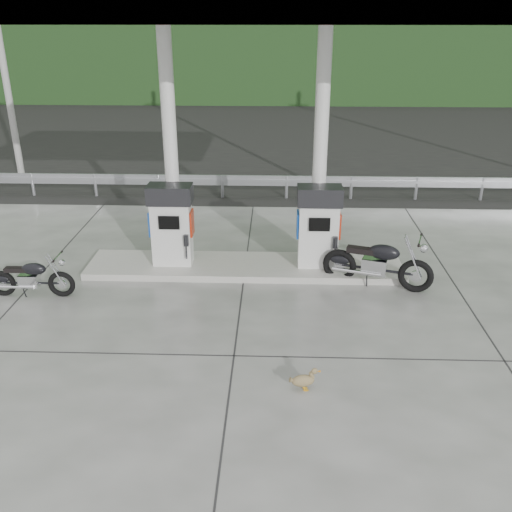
{
  "coord_description": "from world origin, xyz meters",
  "views": [
    {
      "loc": [
        0.66,
        -9.13,
        5.34
      ],
      "look_at": [
        0.3,
        1.0,
        1.0
      ],
      "focal_mm": 40.0,
      "sensor_mm": 36.0,
      "label": 1
    }
  ],
  "objects_px": {
    "gas_pump_right": "(318,227)",
    "motorcycle_right": "(377,264)",
    "gas_pump_left": "(172,225)",
    "duck": "(303,381)",
    "motorcycle_left": "(31,278)"
  },
  "relations": [
    {
      "from": "gas_pump_right",
      "to": "motorcycle_right",
      "type": "distance_m",
      "value": 1.5
    },
    {
      "from": "gas_pump_left",
      "to": "duck",
      "type": "xyz_separation_m",
      "value": [
        2.72,
        -4.39,
        -0.89
      ]
    },
    {
      "from": "gas_pump_left",
      "to": "gas_pump_right",
      "type": "xyz_separation_m",
      "value": [
        3.2,
        0.0,
        0.0
      ]
    },
    {
      "from": "gas_pump_left",
      "to": "motorcycle_left",
      "type": "relative_size",
      "value": 1.09
    },
    {
      "from": "gas_pump_left",
      "to": "motorcycle_right",
      "type": "distance_m",
      "value": 4.49
    },
    {
      "from": "motorcycle_left",
      "to": "motorcycle_right",
      "type": "height_order",
      "value": "motorcycle_right"
    },
    {
      "from": "duck",
      "to": "motorcycle_left",
      "type": "bearing_deg",
      "value": 140.35
    },
    {
      "from": "duck",
      "to": "motorcycle_right",
      "type": "bearing_deg",
      "value": 54.64
    },
    {
      "from": "gas_pump_left",
      "to": "motorcycle_left",
      "type": "distance_m",
      "value": 3.08
    },
    {
      "from": "gas_pump_right",
      "to": "motorcycle_right",
      "type": "bearing_deg",
      "value": -30.64
    },
    {
      "from": "gas_pump_left",
      "to": "duck",
      "type": "bearing_deg",
      "value": -58.2
    },
    {
      "from": "gas_pump_right",
      "to": "gas_pump_left",
      "type": "bearing_deg",
      "value": 180.0
    },
    {
      "from": "gas_pump_right",
      "to": "motorcycle_right",
      "type": "relative_size",
      "value": 0.84
    },
    {
      "from": "gas_pump_left",
      "to": "gas_pump_right",
      "type": "distance_m",
      "value": 3.2
    },
    {
      "from": "gas_pump_left",
      "to": "duck",
      "type": "height_order",
      "value": "gas_pump_left"
    }
  ]
}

